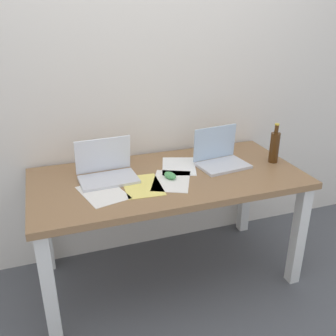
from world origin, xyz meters
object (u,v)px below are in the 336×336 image
desk (168,190)px  laptop_left (107,171)px  beer_bottle (274,147)px  laptop_right (220,157)px  computer_mouse (170,175)px

desk → laptop_left: 0.40m
beer_bottle → laptop_left: bearing=174.7°
laptop_right → computer_mouse: 0.38m
laptop_left → laptop_right: bearing=-2.3°
desk → computer_mouse: 0.12m
laptop_right → computer_mouse: bearing=-166.5°
beer_bottle → laptop_right: bearing=168.5°
laptop_left → beer_bottle: 1.09m
desk → laptop_right: laptop_right is taller
desk → laptop_right: 0.41m
desk → beer_bottle: 0.76m
laptop_left → beer_bottle: size_ratio=1.32×
desk → laptop_right: size_ratio=4.89×
laptop_left → computer_mouse: laptop_left is taller
laptop_right → computer_mouse: (-0.37, -0.09, -0.04)m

